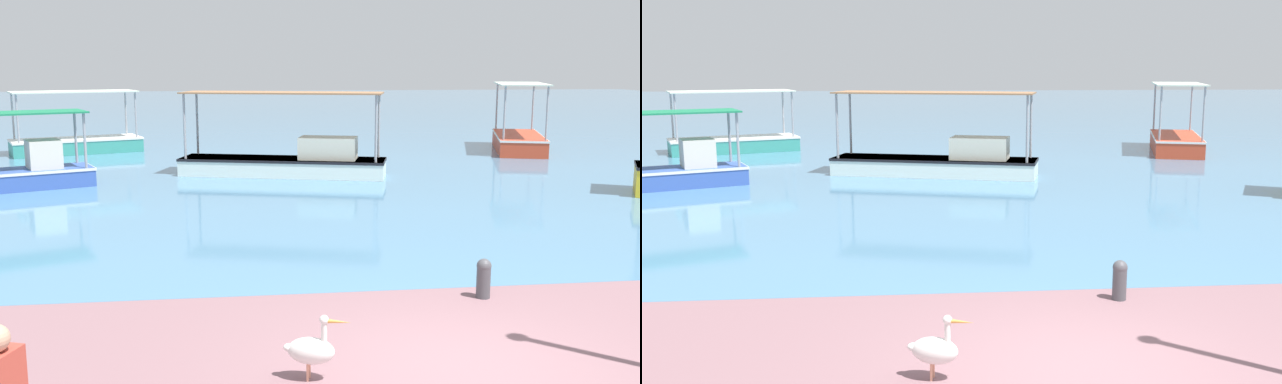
{
  "view_description": "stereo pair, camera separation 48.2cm",
  "coord_description": "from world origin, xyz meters",
  "views": [
    {
      "loc": [
        -2.72,
        -7.91,
        3.63
      ],
      "look_at": [
        -0.96,
        5.97,
        1.12
      ],
      "focal_mm": 40.0,
      "sensor_mm": 36.0,
      "label": 1
    },
    {
      "loc": [
        -2.24,
        -7.96,
        3.63
      ],
      "look_at": [
        -0.96,
        5.97,
        1.12
      ],
      "focal_mm": 40.0,
      "sensor_mm": 36.0,
      "label": 2
    }
  ],
  "objects": [
    {
      "name": "mooring_bollard",
      "position": [
        1.19,
        2.46,
        0.34
      ],
      "size": [
        0.23,
        0.23,
        0.63
      ],
      "color": "#47474C",
      "rests_on": "ground"
    },
    {
      "name": "ground",
      "position": [
        0.0,
        0.0,
        0.0
      ],
      "size": [
        120.0,
        120.0,
        0.0
      ],
      "primitive_type": "plane",
      "color": "#825D63"
    },
    {
      "name": "fishing_boat_near_left",
      "position": [
        -9.15,
        13.82,
        0.54
      ],
      "size": [
        5.12,
        3.38,
        2.26
      ],
      "color": "#3757AC",
      "rests_on": "harbor_water"
    },
    {
      "name": "fishing_boat_near_right",
      "position": [
        -9.07,
        22.66,
        0.5
      ],
      "size": [
        5.51,
        3.73,
        2.55
      ],
      "color": "teal",
      "rests_on": "harbor_water"
    },
    {
      "name": "fishing_boat_far_left",
      "position": [
        9.48,
        21.06,
        0.54
      ],
      "size": [
        3.44,
        5.77,
        2.85
      ],
      "color": "#C13F25",
      "rests_on": "harbor_water"
    },
    {
      "name": "fishing_boat_center",
      "position": [
        -0.77,
        15.34,
        0.58
      ],
      "size": [
        6.95,
        3.36,
        2.75
      ],
      "color": "white",
      "rests_on": "harbor_water"
    },
    {
      "name": "pelican",
      "position": [
        -1.84,
        -0.15,
        0.38
      ],
      "size": [
        0.79,
        0.44,
        0.8
      ],
      "color": "#E0997A",
      "rests_on": "ground"
    },
    {
      "name": "harbor_water",
      "position": [
        0.0,
        48.0,
        0.0
      ],
      "size": [
        110.0,
        90.0,
        0.0
      ],
      "primitive_type": "cube",
      "color": "teal",
      "rests_on": "ground"
    }
  ]
}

